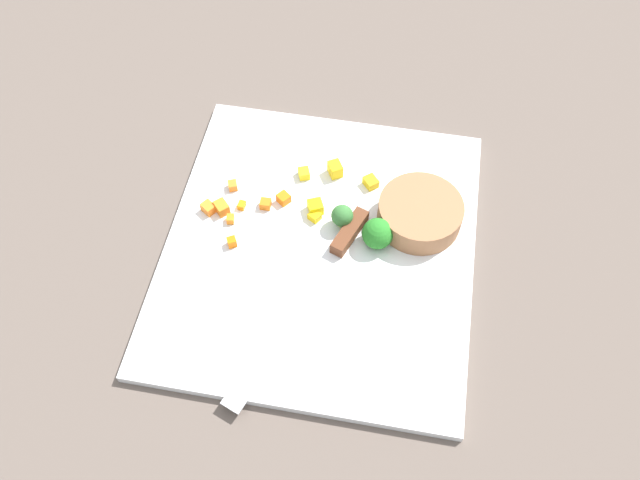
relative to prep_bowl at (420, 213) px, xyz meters
name	(u,v)px	position (x,y,z in m)	size (l,w,h in m)	color
ground_plane	(320,249)	(0.06, -0.12, -0.03)	(4.00, 4.00, 0.00)	brown
cutting_board	(320,247)	(0.06, -0.12, -0.02)	(0.43, 0.39, 0.01)	white
prep_bowl	(420,213)	(0.00, 0.00, 0.00)	(0.11, 0.11, 0.03)	#986440
chef_knife	(324,270)	(0.10, -0.11, -0.01)	(0.29, 0.13, 0.02)	silver
carrot_dice_0	(231,219)	(0.04, -0.24, -0.01)	(0.01, 0.01, 0.01)	orange
carrot_dice_1	(232,242)	(0.08, -0.23, -0.01)	(0.01, 0.01, 0.01)	orange
carrot_dice_2	(233,186)	(-0.01, -0.25, -0.01)	(0.01, 0.01, 0.01)	orange
carrot_dice_3	(266,204)	(0.01, -0.20, -0.01)	(0.01, 0.01, 0.01)	orange
carrot_dice_4	(222,208)	(0.03, -0.25, -0.01)	(0.02, 0.01, 0.01)	orange
carrot_dice_5	(284,198)	(0.00, -0.18, -0.01)	(0.02, 0.01, 0.01)	orange
carrot_dice_6	(242,205)	(0.02, -0.23, -0.01)	(0.01, 0.01, 0.01)	orange
carrot_dice_7	(208,208)	(0.03, -0.27, -0.01)	(0.01, 0.02, 0.01)	orange
pepper_dice_0	(315,216)	(0.02, -0.13, -0.01)	(0.01, 0.01, 0.01)	yellow
pepper_dice_1	(371,182)	(-0.05, -0.07, -0.01)	(0.02, 0.02, 0.01)	yellow
pepper_dice_2	(304,173)	(-0.05, -0.16, -0.01)	(0.02, 0.01, 0.01)	yellow
pepper_dice_3	(334,169)	(-0.06, -0.12, -0.01)	(0.02, 0.02, 0.02)	yellow
pepper_dice_4	(315,207)	(0.01, -0.13, -0.01)	(0.02, 0.02, 0.02)	yellow
broccoli_floret_0	(342,216)	(0.02, -0.10, 0.00)	(0.03, 0.03, 0.03)	#87BE60
broccoli_floret_1	(378,234)	(0.04, -0.05, 0.00)	(0.04, 0.04, 0.04)	#97B35C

